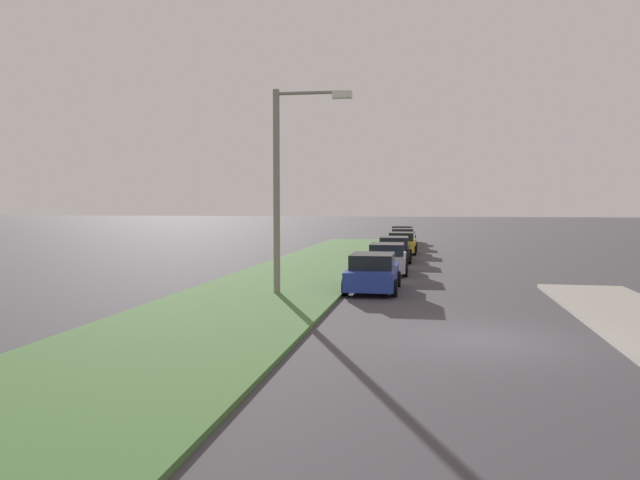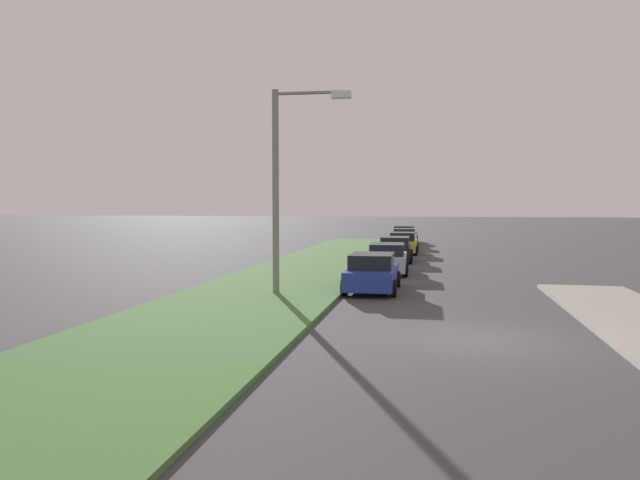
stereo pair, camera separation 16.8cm
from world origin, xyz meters
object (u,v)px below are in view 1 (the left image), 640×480
at_px(parked_car_blue, 373,273).
at_px(parked_car_white, 403,238).
at_px(parked_car_green, 403,234).
at_px(parked_car_silver, 387,259).
at_px(parked_car_black, 394,249).
at_px(parked_car_yellow, 402,243).
at_px(streetlight, 286,176).

bearing_deg(parked_car_blue, parked_car_white, -0.52).
bearing_deg(parked_car_blue, parked_car_green, 0.03).
bearing_deg(parked_car_silver, parked_car_black, -1.78).
xyz_separation_m(parked_car_yellow, streetlight, (-19.60, 3.28, 3.67)).
height_order(parked_car_blue, streetlight, streetlight).
relative_size(parked_car_yellow, parked_car_white, 1.00).
distance_m(parked_car_yellow, parked_car_green, 11.98).
relative_size(parked_car_silver, parked_car_yellow, 1.01).
bearing_deg(parked_car_green, parked_car_yellow, -174.76).
height_order(parked_car_silver, parked_car_white, same).
xyz_separation_m(parked_car_black, parked_car_white, (12.04, 0.03, 0.00)).
bearing_deg(parked_car_green, parked_car_white, -174.28).
height_order(parked_car_black, parked_car_yellow, same).
xyz_separation_m(parked_car_white, parked_car_green, (5.60, 0.27, 0.00)).
relative_size(parked_car_blue, parked_car_silver, 0.99).
xyz_separation_m(parked_car_yellow, parked_car_green, (11.97, 0.47, 0.00)).
xyz_separation_m(parked_car_silver, streetlight, (-7.86, 3.12, 3.67)).
bearing_deg(parked_car_blue, parked_car_silver, -1.45).
relative_size(parked_car_white, streetlight, 0.58).
relative_size(parked_car_blue, streetlight, 0.57).
bearing_deg(parked_car_silver, parked_car_blue, 177.01).
relative_size(parked_car_black, parked_car_white, 1.01).
distance_m(parked_car_blue, parked_car_white, 24.18).
bearing_deg(parked_car_yellow, parked_car_blue, 179.37).
relative_size(parked_car_silver, parked_car_green, 0.99).
height_order(parked_car_blue, parked_car_green, same).
bearing_deg(parked_car_white, streetlight, 172.75).
relative_size(parked_car_green, streetlight, 0.58).
distance_m(parked_car_silver, parked_car_green, 23.72).
bearing_deg(parked_car_green, parked_car_blue, -176.65).
height_order(parked_car_silver, parked_car_yellow, same).
distance_m(parked_car_blue, parked_car_yellow, 17.82).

